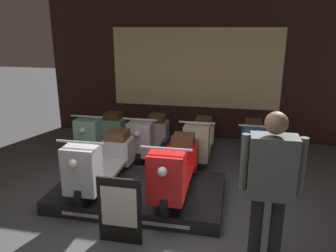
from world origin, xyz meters
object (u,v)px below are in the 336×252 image
(scooter_display_left, at_px, (103,161))
(scooter_backrow_0, at_px, (102,132))
(scooter_backrow_2, at_px, (200,139))
(price_sign_board, at_px, (120,211))
(scooter_display_right, at_px, (176,167))
(person_right_browsing, at_px, (271,179))
(scooter_backrow_1, at_px, (150,136))
(scooter_backrow_3, at_px, (254,143))

(scooter_display_left, height_order, scooter_backrow_0, scooter_display_left)
(scooter_backrow_2, xyz_separation_m, price_sign_board, (-0.61, -2.80, 0.05))
(scooter_display_right, height_order, person_right_browsing, person_right_browsing)
(price_sign_board, bearing_deg, scooter_backrow_1, 97.82)
(scooter_backrow_2, bearing_deg, scooter_backrow_0, 180.00)
(person_right_browsing, bearing_deg, scooter_backrow_3, 89.91)
(scooter_backrow_0, xyz_separation_m, person_right_browsing, (2.98, -2.84, 0.63))
(person_right_browsing, bearing_deg, scooter_display_right, 137.16)
(scooter_backrow_1, height_order, person_right_browsing, person_right_browsing)
(scooter_display_left, bearing_deg, scooter_backrow_0, 113.03)
(scooter_display_right, relative_size, scooter_backrow_2, 1.00)
(person_right_browsing, bearing_deg, scooter_display_left, 154.63)
(scooter_display_left, bearing_deg, person_right_browsing, -25.37)
(price_sign_board, bearing_deg, scooter_backrow_0, 116.19)
(scooter_display_right, distance_m, scooter_backrow_2, 1.81)
(scooter_display_left, relative_size, scooter_backrow_2, 1.00)
(scooter_display_right, relative_size, price_sign_board, 2.15)
(scooter_backrow_3, distance_m, price_sign_board, 3.23)
(scooter_display_left, relative_size, person_right_browsing, 1.06)
(scooter_display_left, height_order, scooter_display_right, same)
(scooter_backrow_1, bearing_deg, scooter_backrow_0, 180.00)
(scooter_backrow_0, distance_m, scooter_backrow_1, 0.99)
(scooter_display_right, relative_size, scooter_backrow_0, 1.00)
(person_right_browsing, xyz_separation_m, price_sign_board, (-1.60, 0.04, -0.58))
(scooter_display_left, distance_m, scooter_backrow_1, 1.82)
(scooter_display_right, bearing_deg, person_right_browsing, -42.84)
(scooter_display_right, xyz_separation_m, scooter_backrow_3, (1.14, 1.79, -0.20))
(scooter_backrow_1, bearing_deg, scooter_display_right, -64.64)
(scooter_display_right, distance_m, scooter_backrow_1, 2.00)
(scooter_display_left, relative_size, scooter_backrow_0, 1.00)
(scooter_backrow_3, relative_size, price_sign_board, 2.15)
(scooter_display_left, xyz_separation_m, scooter_backrow_3, (2.22, 1.79, -0.20))
(price_sign_board, bearing_deg, scooter_display_left, 121.42)
(scooter_display_left, bearing_deg, scooter_backrow_2, 55.72)
(scooter_display_left, height_order, scooter_backrow_3, scooter_display_left)
(scooter_backrow_1, distance_m, price_sign_board, 2.83)
(person_right_browsing, height_order, price_sign_board, person_right_browsing)
(scooter_backrow_1, xyz_separation_m, person_right_browsing, (1.98, -2.84, 0.63))
(scooter_backrow_0, bearing_deg, scooter_backrow_3, 0.00)
(scooter_backrow_2, bearing_deg, price_sign_board, -102.25)
(scooter_display_right, xyz_separation_m, scooter_backrow_2, (0.14, 1.79, -0.20))
(scooter_backrow_0, bearing_deg, price_sign_board, -63.81)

